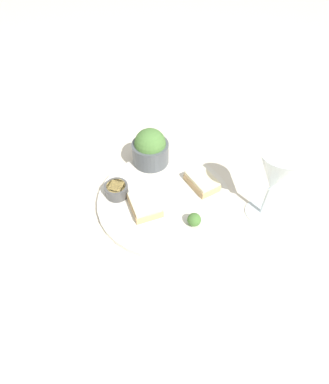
{
  "coord_description": "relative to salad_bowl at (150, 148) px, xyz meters",
  "views": [
    {
      "loc": [
        0.3,
        -0.35,
        0.54
      ],
      "look_at": [
        0.0,
        0.0,
        0.03
      ],
      "focal_mm": 28.0,
      "sensor_mm": 36.0,
      "label": 1
    }
  ],
  "objects": [
    {
      "name": "garnish",
      "position": [
        0.21,
        -0.09,
        -0.03
      ],
      "size": [
        0.03,
        0.03,
        0.03
      ],
      "color": "#477533",
      "rests_on": "dinner_plate"
    },
    {
      "name": "fork",
      "position": [
        -0.06,
        -0.29,
        -0.05
      ],
      "size": [
        0.13,
        0.12,
        0.01
      ],
      "color": "silver",
      "rests_on": "ground_plane"
    },
    {
      "name": "wine_glass",
      "position": [
        0.3,
        0.05,
        0.07
      ],
      "size": [
        0.09,
        0.09,
        0.18
      ],
      "color": "silver",
      "rests_on": "ground_plane"
    },
    {
      "name": "sauce_ramekin",
      "position": [
        0.02,
        -0.14,
        -0.03
      ],
      "size": [
        0.05,
        0.05,
        0.03
      ],
      "color": "#4C4C4C",
      "rests_on": "dinner_plate"
    },
    {
      "name": "ground_plane",
      "position": [
        0.11,
        -0.07,
        -0.06
      ],
      "size": [
        4.0,
        4.0,
        0.0
      ],
      "primitive_type": "plane",
      "color": "beige"
    },
    {
      "name": "cheese_toast_near",
      "position": [
        0.1,
        -0.13,
        -0.03
      ],
      "size": [
        0.1,
        0.09,
        0.03
      ],
      "color": "tan",
      "rests_on": "dinner_plate"
    },
    {
      "name": "cheese_toast_far",
      "position": [
        0.15,
        0.02,
        -0.03
      ],
      "size": [
        0.09,
        0.08,
        0.03
      ],
      "color": "tan",
      "rests_on": "dinner_plate"
    },
    {
      "name": "dinner_plate",
      "position": [
        0.11,
        -0.07,
        -0.05
      ],
      "size": [
        0.32,
        0.32,
        0.01
      ],
      "color": "silver",
      "rests_on": "ground_plane"
    },
    {
      "name": "salad_bowl",
      "position": [
        0.0,
        0.0,
        0.0
      ],
      "size": [
        0.09,
        0.09,
        0.1
      ],
      "color": "#4C5156",
      "rests_on": "dinner_plate"
    }
  ]
}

